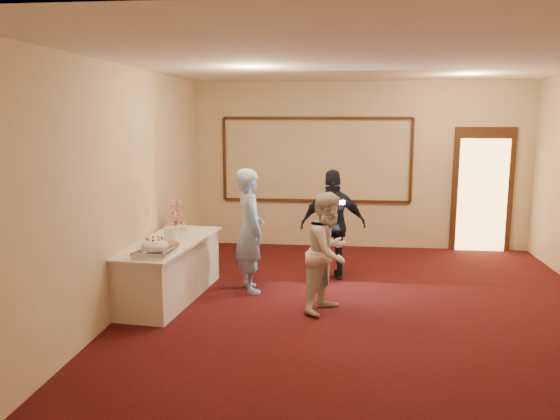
# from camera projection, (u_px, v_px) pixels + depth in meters

# --- Properties ---
(floor) EXTENTS (7.00, 7.00, 0.00)m
(floor) POSITION_uv_depth(u_px,v_px,m) (368.00, 313.00, 6.69)
(floor) COLOR black
(floor) RESTS_ON ground
(room_walls) EXTENTS (6.04, 7.04, 3.02)m
(room_walls) POSITION_uv_depth(u_px,v_px,m) (372.00, 148.00, 6.35)
(room_walls) COLOR beige
(room_walls) RESTS_ON floor
(wall_molding) EXTENTS (3.45, 0.04, 1.55)m
(wall_molding) POSITION_uv_depth(u_px,v_px,m) (316.00, 160.00, 9.90)
(wall_molding) COLOR black
(wall_molding) RESTS_ON room_walls
(doorway) EXTENTS (1.05, 0.07, 2.20)m
(doorway) POSITION_uv_depth(u_px,v_px,m) (482.00, 191.00, 9.66)
(doorway) COLOR black
(doorway) RESTS_ON floor
(buffet_table) EXTENTS (1.02, 2.16, 0.77)m
(buffet_table) POSITION_uv_depth(u_px,v_px,m) (169.00, 269.00, 7.20)
(buffet_table) COLOR silver
(buffet_table) RESTS_ON floor
(pavlova_tray) EXTENTS (0.42, 0.58, 0.20)m
(pavlova_tray) POSITION_uv_depth(u_px,v_px,m) (155.00, 248.00, 6.41)
(pavlova_tray) COLOR #ACAEB3
(pavlova_tray) RESTS_ON buffet_table
(cupcake_stand) EXTENTS (0.30, 0.30, 0.44)m
(cupcake_stand) POSITION_uv_depth(u_px,v_px,m) (177.00, 217.00, 8.01)
(cupcake_stand) COLOR #DC4C7F
(cupcake_stand) RESTS_ON buffet_table
(plate_stack_a) EXTENTS (0.21, 0.21, 0.17)m
(plate_stack_a) POSITION_uv_depth(u_px,v_px,m) (172.00, 233.00, 7.21)
(plate_stack_a) COLOR white
(plate_stack_a) RESTS_ON buffet_table
(plate_stack_b) EXTENTS (0.18, 0.18, 0.15)m
(plate_stack_b) POSITION_uv_depth(u_px,v_px,m) (181.00, 232.00, 7.37)
(plate_stack_b) COLOR white
(plate_stack_b) RESTS_ON buffet_table
(tart) EXTENTS (0.27, 0.27, 0.05)m
(tart) POSITION_uv_depth(u_px,v_px,m) (170.00, 244.00, 6.85)
(tart) COLOR white
(tart) RESTS_ON buffet_table
(man) EXTENTS (0.63, 0.73, 1.70)m
(man) POSITION_uv_depth(u_px,v_px,m) (250.00, 230.00, 7.43)
(man) COLOR #8CB3E3
(man) RESTS_ON floor
(woman) EXTENTS (0.84, 0.90, 1.49)m
(woman) POSITION_uv_depth(u_px,v_px,m) (329.00, 252.00, 6.67)
(woman) COLOR beige
(woman) RESTS_ON floor
(guest) EXTENTS (1.00, 0.51, 1.63)m
(guest) POSITION_uv_depth(u_px,v_px,m) (333.00, 225.00, 7.98)
(guest) COLOR black
(guest) RESTS_ON floor
(camera_flash) EXTENTS (0.07, 0.04, 0.05)m
(camera_flash) POSITION_uv_depth(u_px,v_px,m) (342.00, 202.00, 7.79)
(camera_flash) COLOR white
(camera_flash) RESTS_ON guest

